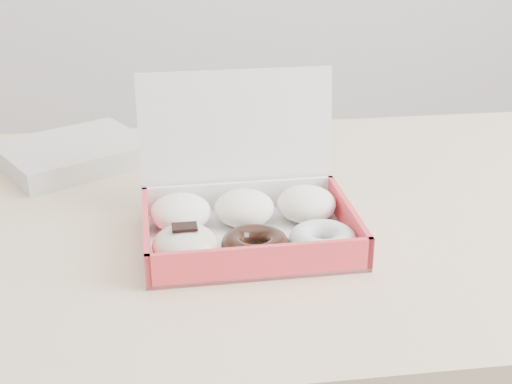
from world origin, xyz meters
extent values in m
cube|color=tan|center=(0.00, 0.00, 0.73)|extent=(1.20, 0.80, 0.04)
cylinder|color=tan|center=(-0.55, 0.35, 0.35)|extent=(0.05, 0.05, 0.71)
cube|color=white|center=(-0.16, -0.10, 0.75)|extent=(0.28, 0.21, 0.01)
cube|color=#EE3842|center=(-0.16, -0.20, 0.77)|extent=(0.28, 0.01, 0.05)
cube|color=white|center=(-0.16, 0.00, 0.77)|extent=(0.28, 0.01, 0.05)
cube|color=#EE3842|center=(-0.30, -0.11, 0.77)|extent=(0.01, 0.20, 0.05)
cube|color=#EE3842|center=(-0.03, -0.10, 0.77)|extent=(0.01, 0.20, 0.05)
cube|color=white|center=(-0.16, 0.02, 0.85)|extent=(0.28, 0.04, 0.20)
ellipsoid|color=white|center=(-0.25, -0.06, 0.78)|extent=(0.09, 0.09, 0.05)
ellipsoid|color=white|center=(-0.16, -0.05, 0.78)|extent=(0.09, 0.09, 0.05)
ellipsoid|color=white|center=(-0.07, -0.05, 0.78)|extent=(0.09, 0.09, 0.05)
ellipsoid|color=beige|center=(-0.25, -0.15, 0.78)|extent=(0.09, 0.09, 0.05)
cube|color=black|center=(-0.25, -0.15, 0.80)|extent=(0.03, 0.02, 0.00)
torus|color=black|center=(-0.16, -0.15, 0.77)|extent=(0.09, 0.09, 0.03)
torus|color=white|center=(-0.07, -0.15, 0.77)|extent=(0.09, 0.09, 0.03)
cube|color=silver|center=(-0.42, 0.23, 0.77)|extent=(0.29, 0.27, 0.04)
camera|label=1|loc=(-0.27, -0.94, 1.20)|focal=50.00mm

